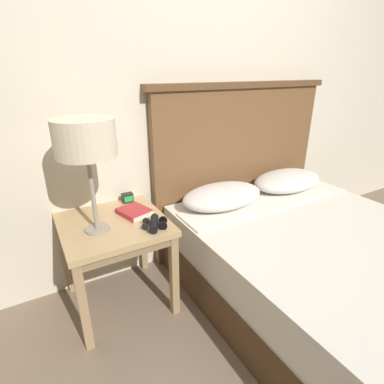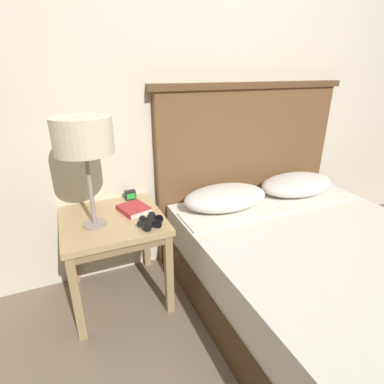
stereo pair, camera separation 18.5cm
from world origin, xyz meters
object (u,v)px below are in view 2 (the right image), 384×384
(bed, at_px, (319,266))
(alarm_clock, at_px, (130,195))
(nightstand, at_px, (113,229))
(binoculars_pair, at_px, (150,221))
(book_on_nightstand, at_px, (134,209))
(table_lamp, at_px, (83,138))

(bed, height_order, alarm_clock, bed)
(nightstand, xyz_separation_m, binoculars_pair, (0.18, -0.18, 0.10))
(nightstand, height_order, book_on_nightstand, book_on_nightstand)
(nightstand, bearing_deg, book_on_nightstand, 13.29)
(nightstand, xyz_separation_m, table_lamp, (-0.10, -0.05, 0.57))
(nightstand, relative_size, table_lamp, 0.98)
(binoculars_pair, bearing_deg, table_lamp, 156.55)
(alarm_clock, bearing_deg, table_lamp, -133.59)
(nightstand, bearing_deg, binoculars_pair, -44.19)
(binoculars_pair, xyz_separation_m, alarm_clock, (-0.02, 0.40, 0.01))
(nightstand, distance_m, binoculars_pair, 0.27)
(nightstand, relative_size, binoculars_pair, 3.57)
(table_lamp, height_order, book_on_nightstand, table_lamp)
(bed, relative_size, alarm_clock, 26.88)
(table_lamp, relative_size, book_on_nightstand, 2.74)
(bed, bearing_deg, binoculars_pair, 156.51)
(table_lamp, xyz_separation_m, book_on_nightstand, (0.24, 0.09, -0.48))
(binoculars_pair, height_order, alarm_clock, alarm_clock)
(bed, relative_size, binoculars_pair, 11.59)
(bed, distance_m, binoculars_pair, 1.04)
(binoculars_pair, distance_m, alarm_clock, 0.40)
(bed, xyz_separation_m, book_on_nightstand, (-0.95, 0.60, 0.29))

